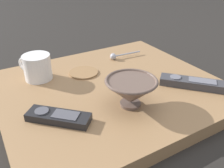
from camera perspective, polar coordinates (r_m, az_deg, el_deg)
The scene contains 8 objects.
ground_plane at distance 0.76m, azimuth -0.30°, elevation -2.85°, with size 6.00×6.00×0.00m, color black.
table at distance 0.75m, azimuth -0.30°, elevation -1.58°, with size 0.66×0.58×0.04m.
cereal_bowl at distance 0.63m, azimuth 4.49°, elevation -1.65°, with size 0.14×0.14×0.08m.
coffee_mug at distance 0.80m, azimuth -17.29°, elevation 3.83°, with size 0.09×0.10×0.08m.
teaspoon at distance 0.93m, azimuth 1.03°, elevation 6.66°, with size 0.13×0.02×0.02m.
tv_remote_near at distance 0.77m, azimuth 18.62°, elevation 0.21°, with size 0.17×0.18×0.03m.
tv_remote_far at distance 0.61m, azimuth -12.56°, elevation -7.58°, with size 0.15×0.14×0.02m.
drink_coaster at distance 0.82m, azimuth -6.71°, elevation 2.71°, with size 0.10×0.10×0.01m.
Camera 1 is at (-0.33, -0.56, 0.41)m, focal length 38.71 mm.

